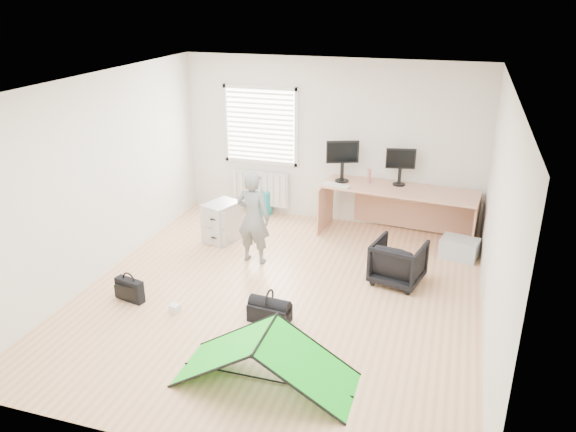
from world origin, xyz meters
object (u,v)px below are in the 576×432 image
(kite, at_px, (265,358))
(laptop_bag, at_px, (130,290))
(desk, at_px, (398,213))
(thermos, at_px, (369,176))
(office_chair, at_px, (398,262))
(monitor_right, at_px, (400,172))
(filing_cabinet, at_px, (222,222))
(person, at_px, (253,218))
(duffel_bag, at_px, (270,313))
(storage_crate, at_px, (459,248))
(monitor_left, at_px, (342,167))

(kite, bearing_deg, laptop_bag, 155.21)
(desk, height_order, thermos, thermos)
(office_chair, bearing_deg, thermos, -53.79)
(monitor_right, bearing_deg, filing_cabinet, -167.55)
(filing_cabinet, bearing_deg, person, -16.06)
(filing_cabinet, bearing_deg, office_chair, 8.96)
(laptop_bag, relative_size, duffel_bag, 0.80)
(filing_cabinet, height_order, laptop_bag, filing_cabinet)
(filing_cabinet, xyz_separation_m, kite, (1.78, -3.04, -0.03))
(thermos, bearing_deg, duffel_bag, -101.60)
(person, bearing_deg, thermos, -125.36)
(thermos, height_order, storage_crate, thermos)
(desk, distance_m, duffel_bag, 3.15)
(desk, distance_m, filing_cabinet, 2.76)
(monitor_right, bearing_deg, office_chair, -93.35)
(filing_cabinet, bearing_deg, monitor_right, 43.90)
(monitor_left, distance_m, duffel_bag, 3.15)
(storage_crate, bearing_deg, office_chair, -127.29)
(filing_cabinet, distance_m, monitor_right, 2.88)
(monitor_right, bearing_deg, laptop_bag, -144.05)
(desk, bearing_deg, office_chair, -76.75)
(desk, distance_m, thermos, 0.74)
(office_chair, height_order, person, person)
(monitor_right, height_order, person, person)
(monitor_left, relative_size, monitor_right, 1.13)
(desk, relative_size, monitor_right, 5.23)
(kite, relative_size, duffel_bag, 3.65)
(filing_cabinet, height_order, office_chair, filing_cabinet)
(person, distance_m, storage_crate, 3.05)
(monitor_left, distance_m, person, 1.86)
(laptop_bag, bearing_deg, person, 66.39)
(office_chair, xyz_separation_m, duffel_bag, (-1.33, -1.41, -0.19))
(desk, relative_size, storage_crate, 4.53)
(monitor_right, relative_size, thermos, 1.99)
(thermos, xyz_separation_m, storage_crate, (1.48, -0.62, -0.78))
(desk, distance_m, laptop_bag, 4.23)
(desk, height_order, person, person)
(kite, relative_size, storage_crate, 3.43)
(thermos, bearing_deg, monitor_left, -172.69)
(thermos, distance_m, office_chair, 1.89)
(monitor_left, relative_size, duffel_bag, 1.04)
(monitor_right, distance_m, office_chair, 1.84)
(kite, height_order, storage_crate, kite)
(kite, bearing_deg, person, 112.67)
(storage_crate, height_order, laptop_bag, same)
(filing_cabinet, height_order, kite, filing_cabinet)
(office_chair, bearing_deg, duffel_bag, 59.85)
(thermos, bearing_deg, storage_crate, -22.80)
(kite, xyz_separation_m, laptop_bag, (-2.17, 0.99, -0.13))
(office_chair, xyz_separation_m, storage_crate, (0.78, 1.02, -0.15))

